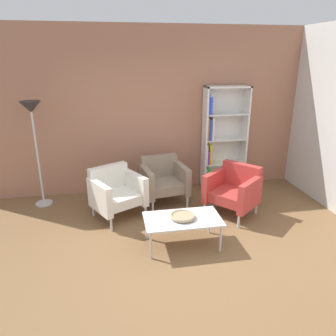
{
  "coord_description": "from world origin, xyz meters",
  "views": [
    {
      "loc": [
        -0.66,
        -3.18,
        2.4
      ],
      "look_at": [
        0.08,
        0.84,
        0.95
      ],
      "focal_mm": 34.03,
      "sensor_mm": 36.0,
      "label": 1
    }
  ],
  "objects_px": {
    "decorative_bowl": "(183,216)",
    "armchair_near_window": "(163,179)",
    "coffee_table_low": "(183,220)",
    "floor_lamp_torchiere": "(32,120)",
    "bookshelf_tall": "(220,140)",
    "armchair_by_bookshelf": "(234,189)",
    "armchair_spare_guest": "(116,192)"
  },
  "relations": [
    {
      "from": "coffee_table_low",
      "to": "armchair_by_bookshelf",
      "type": "relative_size",
      "value": 1.05
    },
    {
      "from": "bookshelf_tall",
      "to": "armchair_near_window",
      "type": "relative_size",
      "value": 2.35
    },
    {
      "from": "bookshelf_tall",
      "to": "armchair_by_bookshelf",
      "type": "height_order",
      "value": "bookshelf_tall"
    },
    {
      "from": "bookshelf_tall",
      "to": "coffee_table_low",
      "type": "relative_size",
      "value": 1.9
    },
    {
      "from": "coffee_table_low",
      "to": "armchair_near_window",
      "type": "distance_m",
      "value": 1.37
    },
    {
      "from": "armchair_spare_guest",
      "to": "armchair_by_bookshelf",
      "type": "relative_size",
      "value": 0.98
    },
    {
      "from": "bookshelf_tall",
      "to": "coffee_table_low",
      "type": "xyz_separation_m",
      "value": [
        -1.12,
        -1.85,
        -0.56
      ]
    },
    {
      "from": "decorative_bowl",
      "to": "bookshelf_tall",
      "type": "bearing_deg",
      "value": 58.81
    },
    {
      "from": "coffee_table_low",
      "to": "armchair_by_bookshelf",
      "type": "bearing_deg",
      "value": 37.12
    },
    {
      "from": "armchair_spare_guest",
      "to": "armchair_by_bookshelf",
      "type": "xyz_separation_m",
      "value": [
        1.82,
        -0.24,
        0.0
      ]
    },
    {
      "from": "decorative_bowl",
      "to": "armchair_near_window",
      "type": "bearing_deg",
      "value": 91.11
    },
    {
      "from": "coffee_table_low",
      "to": "floor_lamp_torchiere",
      "type": "height_order",
      "value": "floor_lamp_torchiere"
    },
    {
      "from": "armchair_spare_guest",
      "to": "floor_lamp_torchiere",
      "type": "bearing_deg",
      "value": 123.64
    },
    {
      "from": "armchair_by_bookshelf",
      "to": "floor_lamp_torchiere",
      "type": "distance_m",
      "value": 3.34
    },
    {
      "from": "decorative_bowl",
      "to": "floor_lamp_torchiere",
      "type": "relative_size",
      "value": 0.18
    },
    {
      "from": "decorative_bowl",
      "to": "armchair_near_window",
      "type": "height_order",
      "value": "armchair_near_window"
    },
    {
      "from": "bookshelf_tall",
      "to": "decorative_bowl",
      "type": "xyz_separation_m",
      "value": [
        -1.12,
        -1.85,
        -0.49
      ]
    },
    {
      "from": "bookshelf_tall",
      "to": "armchair_near_window",
      "type": "xyz_separation_m",
      "value": [
        -1.15,
        -0.48,
        -0.51
      ]
    },
    {
      "from": "bookshelf_tall",
      "to": "armchair_by_bookshelf",
      "type": "xyz_separation_m",
      "value": [
        -0.13,
        -1.1,
        -0.51
      ]
    },
    {
      "from": "armchair_spare_guest",
      "to": "armchair_near_window",
      "type": "relative_size",
      "value": 1.14
    },
    {
      "from": "bookshelf_tall",
      "to": "armchair_near_window",
      "type": "height_order",
      "value": "bookshelf_tall"
    },
    {
      "from": "armchair_spare_guest",
      "to": "bookshelf_tall",
      "type": "bearing_deg",
      "value": -4.3
    },
    {
      "from": "armchair_spare_guest",
      "to": "decorative_bowl",
      "type": "bearing_deg",
      "value": -78.14
    },
    {
      "from": "armchair_spare_guest",
      "to": "armchair_near_window",
      "type": "distance_m",
      "value": 0.89
    },
    {
      "from": "armchair_by_bookshelf",
      "to": "armchair_near_window",
      "type": "bearing_deg",
      "value": -160.81
    },
    {
      "from": "armchair_by_bookshelf",
      "to": "armchair_near_window",
      "type": "distance_m",
      "value": 1.19
    },
    {
      "from": "armchair_spare_guest",
      "to": "floor_lamp_torchiere",
      "type": "height_order",
      "value": "floor_lamp_torchiere"
    },
    {
      "from": "bookshelf_tall",
      "to": "floor_lamp_torchiere",
      "type": "bearing_deg",
      "value": -176.3
    },
    {
      "from": "armchair_by_bookshelf",
      "to": "floor_lamp_torchiere",
      "type": "height_order",
      "value": "floor_lamp_torchiere"
    },
    {
      "from": "bookshelf_tall",
      "to": "decorative_bowl",
      "type": "height_order",
      "value": "bookshelf_tall"
    },
    {
      "from": "coffee_table_low",
      "to": "armchair_near_window",
      "type": "relative_size",
      "value": 1.23
    },
    {
      "from": "coffee_table_low",
      "to": "armchair_spare_guest",
      "type": "xyz_separation_m",
      "value": [
        -0.83,
        0.99,
        0.05
      ]
    }
  ]
}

